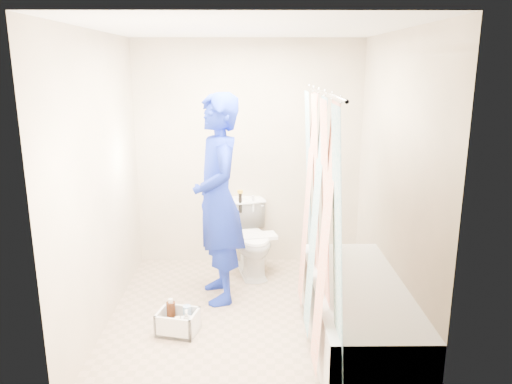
{
  "coord_description": "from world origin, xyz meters",
  "views": [
    {
      "loc": [
        0.03,
        -3.95,
        2.14
      ],
      "look_at": [
        0.07,
        0.32,
        1.04
      ],
      "focal_mm": 35.0,
      "sensor_mm": 36.0,
      "label": 1
    }
  ],
  "objects_px": {
    "bathtub": "(357,311)",
    "toilet": "(252,239)",
    "plumber": "(218,200)",
    "cleaning_caddy": "(179,323)"
  },
  "relations": [
    {
      "from": "bathtub",
      "to": "toilet",
      "type": "height_order",
      "value": "toilet"
    },
    {
      "from": "toilet",
      "to": "cleaning_caddy",
      "type": "bearing_deg",
      "value": -127.82
    },
    {
      "from": "toilet",
      "to": "plumber",
      "type": "relative_size",
      "value": 0.39
    },
    {
      "from": "bathtub",
      "to": "plumber",
      "type": "xyz_separation_m",
      "value": [
        -1.12,
        0.81,
        0.68
      ]
    },
    {
      "from": "plumber",
      "to": "cleaning_caddy",
      "type": "distance_m",
      "value": 1.13
    },
    {
      "from": "bathtub",
      "to": "toilet",
      "type": "bearing_deg",
      "value": 120.57
    },
    {
      "from": "plumber",
      "to": "bathtub",
      "type": "bearing_deg",
      "value": 39.29
    },
    {
      "from": "bathtub",
      "to": "cleaning_caddy",
      "type": "xyz_separation_m",
      "value": [
        -1.41,
        0.15,
        -0.18
      ]
    },
    {
      "from": "plumber",
      "to": "cleaning_caddy",
      "type": "height_order",
      "value": "plumber"
    },
    {
      "from": "toilet",
      "to": "plumber",
      "type": "height_order",
      "value": "plumber"
    }
  ]
}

